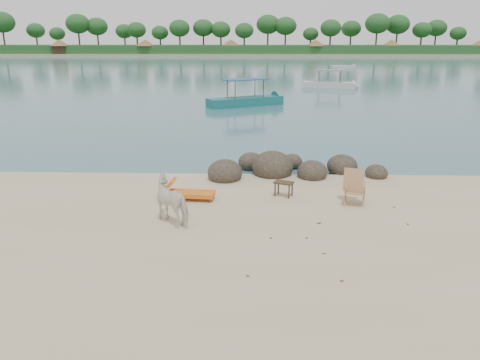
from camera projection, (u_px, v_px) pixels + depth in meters
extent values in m
plane|color=#346469|center=(257.00, 63.00, 97.44)|extent=(400.00, 400.00, 0.00)
cube|color=tan|center=(256.00, 53.00, 173.99)|extent=(420.00, 90.00, 1.40)
cube|color=#1E4C1E|center=(256.00, 49.00, 139.95)|extent=(420.00, 18.00, 2.40)
ellipsoid|color=#312A20|center=(225.00, 173.00, 16.44)|extent=(1.23, 1.35, 0.92)
ellipsoid|color=#312A20|center=(273.00, 167.00, 17.05)|extent=(1.50, 1.65, 1.13)
ellipsoid|color=#312A20|center=(312.00, 173.00, 16.65)|extent=(1.08, 1.18, 0.81)
ellipsoid|color=#312A20|center=(342.00, 167.00, 17.38)|extent=(1.13, 1.24, 0.84)
ellipsoid|color=#312A20|center=(376.00, 174.00, 16.69)|extent=(0.79, 0.87, 0.59)
ellipsoid|color=#312A20|center=(251.00, 163.00, 18.06)|extent=(0.97, 1.07, 0.73)
ellipsoid|color=#312A20|center=(292.00, 162.00, 18.21)|extent=(0.80, 0.89, 0.60)
imported|color=silver|center=(174.00, 201.00, 12.45)|extent=(1.52, 1.45, 1.22)
plane|color=brown|center=(319.00, 224.00, 12.51)|extent=(0.11, 0.11, 0.00)
plane|color=brown|center=(248.00, 277.00, 9.70)|extent=(0.14, 0.14, 0.00)
plane|color=brown|center=(158.00, 195.00, 14.80)|extent=(0.13, 0.13, 0.00)
plane|color=brown|center=(185.00, 223.00, 12.59)|extent=(0.13, 0.13, 0.00)
plane|color=brown|center=(307.00, 239.00, 11.55)|extent=(0.13, 0.13, 0.00)
plane|color=brown|center=(324.00, 255.00, 10.72)|extent=(0.14, 0.14, 0.00)
plane|color=brown|center=(271.00, 239.00, 11.55)|extent=(0.11, 0.11, 0.00)
plane|color=brown|center=(408.00, 225.00, 12.41)|extent=(0.12, 0.12, 0.00)
plane|color=brown|center=(318.00, 225.00, 12.46)|extent=(0.14, 0.14, 0.00)
plane|color=brown|center=(394.00, 208.00, 13.67)|extent=(0.13, 0.13, 0.00)
plane|color=brown|center=(342.00, 282.00, 9.51)|extent=(0.14, 0.14, 0.00)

